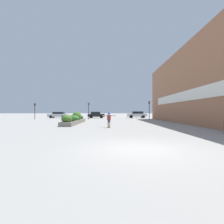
% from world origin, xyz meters
% --- Properties ---
extents(ground_plane, '(300.00, 300.00, 0.00)m').
position_xyz_m(ground_plane, '(0.00, 0.00, 0.00)').
color(ground_plane, gray).
extents(building_wall_right, '(0.67, 37.07, 9.52)m').
position_xyz_m(building_wall_right, '(7.87, 11.15, 4.75)').
color(building_wall_right, '#9E6647').
rests_on(building_wall_right, ground_plane).
extents(planter_box, '(1.30, 9.46, 1.47)m').
position_xyz_m(planter_box, '(-5.71, 14.68, 0.52)').
color(planter_box, slate).
rests_on(planter_box, ground_plane).
extents(skateboard, '(0.27, 0.68, 0.09)m').
position_xyz_m(skateboard, '(-1.39, 9.47, 0.07)').
color(skateboard, olive).
rests_on(skateboard, ground_plane).
extents(skateboarder, '(1.25, 0.23, 1.34)m').
position_xyz_m(skateboarder, '(-1.39, 9.47, 0.90)').
color(skateboarder, tan).
rests_on(skateboarder, skateboard).
extents(car_leftmost, '(3.88, 1.96, 1.48)m').
position_xyz_m(car_leftmost, '(-4.61, 34.02, 0.78)').
color(car_leftmost, black).
rests_on(car_leftmost, ground_plane).
extents(car_center_left, '(4.39, 1.85, 1.50)m').
position_xyz_m(car_center_left, '(15.48, 32.85, 0.77)').
color(car_center_left, silver).
rests_on(car_center_left, ground_plane).
extents(car_center_right, '(4.55, 2.06, 1.44)m').
position_xyz_m(car_center_right, '(-13.70, 34.60, 0.76)').
color(car_center_right, '#BCBCC1').
rests_on(car_center_right, ground_plane).
extents(car_rightmost, '(4.59, 2.07, 1.55)m').
position_xyz_m(car_rightmost, '(5.11, 34.76, 0.83)').
color(car_rightmost, '#BCBCC1').
rests_on(car_rightmost, ground_plane).
extents(traffic_light_left, '(0.28, 0.30, 3.22)m').
position_xyz_m(traffic_light_left, '(-5.48, 26.78, 2.21)').
color(traffic_light_left, black).
rests_on(traffic_light_left, ground_plane).
extents(traffic_light_right, '(0.28, 0.30, 3.50)m').
position_xyz_m(traffic_light_right, '(6.29, 26.81, 2.39)').
color(traffic_light_right, black).
rests_on(traffic_light_right, ground_plane).
extents(traffic_light_far_left, '(0.28, 0.30, 3.13)m').
position_xyz_m(traffic_light_far_left, '(-16.07, 27.23, 2.16)').
color(traffic_light_far_left, black).
rests_on(traffic_light_far_left, ground_plane).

